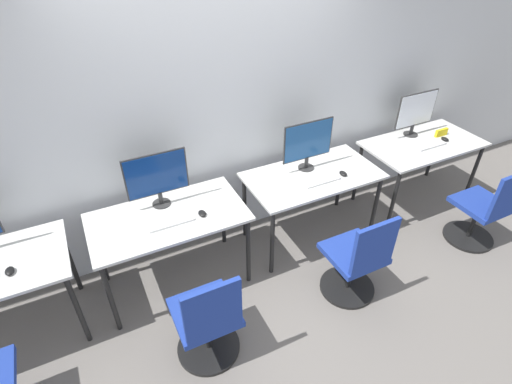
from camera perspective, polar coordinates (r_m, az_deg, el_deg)
The scene contains 19 objects.
ground_plane at distance 3.75m, azimuth 0.94°, elevation -12.33°, with size 20.00×20.00×0.00m, color slate.
wall_back at distance 3.52m, azimuth -4.94°, elevation 12.41°, with size 12.00×0.05×2.80m.
mouse_far_left at distance 3.24m, azimuth -31.74°, elevation -9.58°, with size 0.06×0.09×0.03m.
desk_left at distance 3.35m, azimuth -12.32°, elevation -4.44°, with size 1.26×0.68×0.75m.
monitor_left at distance 3.29m, azimuth -13.97°, elevation 2.11°, with size 0.51×0.15×0.48m.
keyboard_left at distance 3.23m, azimuth -12.09°, elevation -4.13°, with size 0.36×0.13×0.02m.
mouse_left at distance 3.26m, azimuth -7.70°, elevation -3.04°, with size 0.06×0.09×0.03m.
office_chair_left at distance 3.00m, azimuth -6.87°, elevation -18.17°, with size 0.48×0.48×0.90m.
desk_right at distance 3.81m, azimuth 8.05°, elevation 1.51°, with size 1.26×0.68×0.75m.
monitor_right at distance 3.71m, azimuth 7.44°, elevation 6.99°, with size 0.51×0.15×0.48m.
keyboard_right at distance 3.68m, azimuth 9.18°, elevation 1.71°, with size 0.36×0.13×0.02m.
mouse_right at distance 3.80m, azimuth 12.35°, elevation 2.60°, with size 0.06×0.09×0.03m.
office_chair_right at distance 3.47m, azimuth 14.14°, elevation -9.78°, with size 0.48×0.48×0.90m.
desk_far_right at distance 4.65m, azimuth 22.63°, elevation 5.68°, with size 1.26×0.68×0.75m.
monitor_far_right at distance 4.61m, azimuth 21.89°, elevation 10.61°, with size 0.51×0.15×0.48m.
keyboard_far_right at distance 4.57m, azimuth 23.51°, elevation 6.22°, with size 0.36×0.13×0.02m.
mouse_far_right at distance 4.74m, azimuth 25.38°, elevation 6.85°, with size 0.06×0.09×0.03m.
office_chair_far_right at distance 4.45m, azimuth 29.74°, elevation -2.56°, with size 0.48×0.48×0.90m.
placard_far_right at distance 4.81m, azimuth 24.96°, elevation 7.71°, with size 0.16×0.03×0.08m.
Camera 1 is at (-1.17, -2.22, 2.78)m, focal length 28.00 mm.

